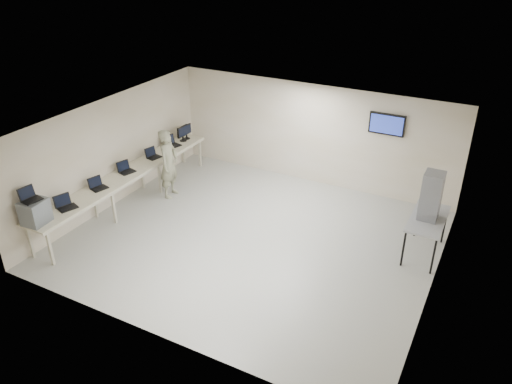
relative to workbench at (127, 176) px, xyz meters
The scene contains 14 objects.
room 3.67m from the workbench, ahead, with size 8.01×7.01×2.81m.
workbench is the anchor object (origin of this frame).
equipment_box 2.77m from the workbench, 91.31° to the right, with size 0.44×0.51×0.53m, color slate.
laptop_on_box 2.83m from the workbench, 92.49° to the right, with size 0.35×0.40×0.29m.
laptop_0 2.01m from the workbench, 90.57° to the right, with size 0.44×0.47×0.31m.
laptop_1 0.98m from the workbench, 93.49° to the right, with size 0.39×0.42×0.28m.
laptop_2 0.17m from the workbench, 148.00° to the left, with size 0.39×0.43×0.29m.
laptop_3 1.11m from the workbench, 92.42° to the left, with size 0.36×0.40×0.28m.
laptop_4 2.00m from the workbench, 92.33° to the left, with size 0.42×0.46×0.31m.
monitor_near 2.49m from the workbench, 90.26° to the left, with size 0.20×0.45×0.45m.
monitor_far 2.68m from the workbench, 90.24° to the left, with size 0.19×0.42×0.42m.
soldier 1.12m from the workbench, 55.11° to the left, with size 0.68×0.45×1.87m, color #717958.
side_table 7.30m from the workbench, ahead, with size 0.71×1.53×0.92m.
storage_bins 7.30m from the workbench, ahead, with size 0.40×0.44×1.05m.
Camera 1 is at (4.61, -8.55, 6.36)m, focal length 35.00 mm.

